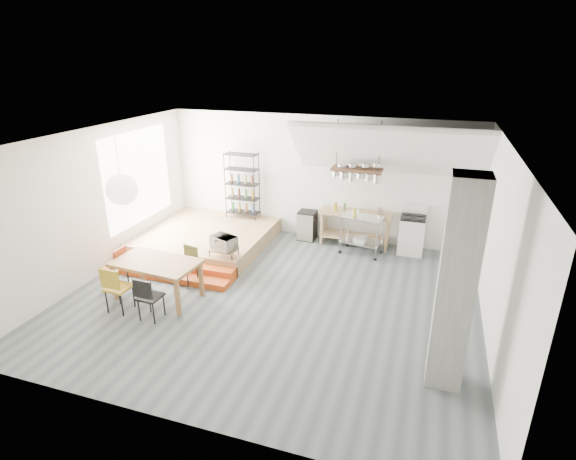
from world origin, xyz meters
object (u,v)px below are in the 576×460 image
(dining_table, at_px, (156,265))
(mini_fridge, at_px, (307,225))
(stove, at_px, (412,234))
(rolling_cart, at_px, (362,230))

(dining_table, xyz_separation_m, mini_fridge, (1.99, 3.90, -0.33))
(stove, relative_size, mini_fridge, 1.53)
(mini_fridge, bearing_deg, dining_table, -117.09)
(stove, bearing_deg, rolling_cart, -158.48)
(stove, xyz_separation_m, dining_table, (-4.67, -3.85, 0.23))
(stove, distance_m, mini_fridge, 2.67)
(rolling_cart, bearing_deg, stove, 31.52)
(stove, relative_size, dining_table, 0.67)
(stove, xyz_separation_m, mini_fridge, (-2.67, 0.04, -0.10))
(rolling_cart, relative_size, mini_fridge, 1.38)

